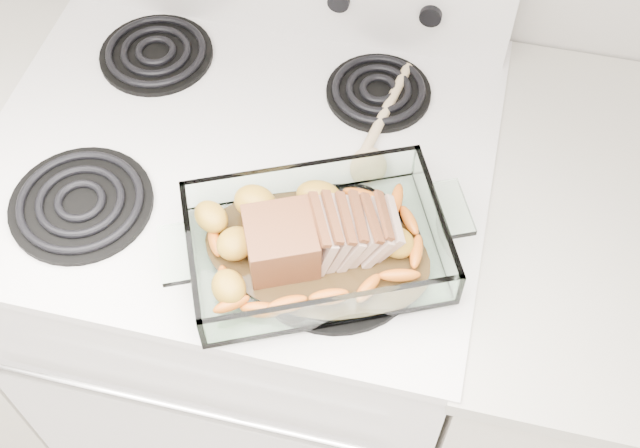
% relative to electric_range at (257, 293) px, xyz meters
% --- Properties ---
extents(electric_range, '(0.78, 0.70, 1.12)m').
position_rel_electric_range_xyz_m(electric_range, '(0.00, 0.00, 0.00)').
color(electric_range, white).
rests_on(electric_range, ground).
extents(counter_right, '(0.58, 0.68, 0.93)m').
position_rel_electric_range_xyz_m(counter_right, '(0.66, -0.00, -0.02)').
color(counter_right, white).
rests_on(counter_right, ground).
extents(baking_dish, '(0.34, 0.23, 0.07)m').
position_rel_electric_range_xyz_m(baking_dish, '(0.17, -0.17, 0.48)').
color(baking_dish, white).
rests_on(baking_dish, electric_range).
extents(pork_roast, '(0.21, 0.09, 0.08)m').
position_rel_electric_range_xyz_m(pork_roast, '(0.15, -0.17, 0.51)').
color(pork_roast, brown).
rests_on(pork_roast, baking_dish).
extents(roast_vegetables, '(0.35, 0.19, 0.04)m').
position_rel_electric_range_xyz_m(roast_vegetables, '(0.16, -0.14, 0.49)').
color(roast_vegetables, '#DA5E13').
rests_on(roast_vegetables, baking_dish).
extents(wooden_spoon, '(0.06, 0.26, 0.02)m').
position_rel_electric_range_xyz_m(wooden_spoon, '(0.21, 0.05, 0.46)').
color(wooden_spoon, '#D8BD83').
rests_on(wooden_spoon, electric_range).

